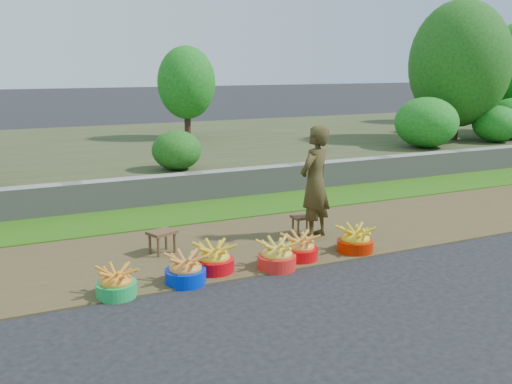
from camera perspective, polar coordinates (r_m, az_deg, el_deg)
name	(u,v)px	position (r m, az deg, el deg)	size (l,w,h in m)	color
ground_plane	(301,269)	(7.37, 4.48, -7.70)	(120.00, 120.00, 0.00)	black
dirt_shoulder	(258,242)	(8.41, 0.24, -4.98)	(80.00, 2.50, 0.02)	#4D4023
grass_verge	(210,210)	(10.18, -4.62, -1.83)	(80.00, 1.50, 0.04)	#2B6310
retaining_wall	(194,187)	(10.90, -6.23, 0.49)	(80.00, 0.35, 0.55)	gray
earth_bank	(133,153)	(15.55, -12.20, 3.83)	(80.00, 10.00, 0.50)	#3B4324
vegetation	(270,68)	(15.70, 1.42, 12.31)	(34.45, 8.44, 4.31)	#2F1F16
basin_a	(116,283)	(6.67, -13.79, -8.88)	(0.46, 0.46, 0.34)	green
basin_b	(185,270)	(6.89, -7.07, -7.79)	(0.49, 0.49, 0.37)	#0027CF
basin_c	(214,259)	(7.20, -4.25, -6.74)	(0.51, 0.51, 0.38)	red
basin_d	(277,256)	(7.32, 2.09, -6.43)	(0.50, 0.50, 0.37)	red
basin_e	(300,248)	(7.65, 4.41, -5.64)	(0.48, 0.48, 0.36)	red
basin_f	(355,241)	(8.05, 9.89, -4.82)	(0.50, 0.50, 0.38)	#B11A00
stool_left	(162,235)	(7.92, -9.38, -4.31)	(0.43, 0.38, 0.32)	brown
stool_right	(303,219)	(8.72, 4.70, -2.75)	(0.33, 0.25, 0.29)	brown
vendor_woman	(315,182)	(8.42, 5.92, 0.96)	(0.61, 0.40, 1.68)	black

